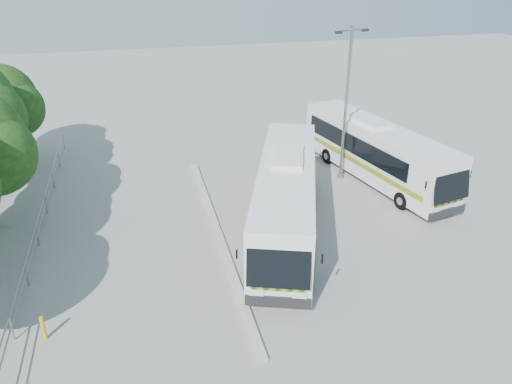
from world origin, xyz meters
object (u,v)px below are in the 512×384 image
object	(u,v)px
coach_main	(286,197)
lamppost	(347,99)
tree_far_e	(2,100)
coach_adjacent	(376,151)
bollard	(43,328)

from	to	relation	value
coach_main	lamppost	distance (m)	7.43
lamppost	tree_far_e	bearing A→B (deg)	145.08
coach_main	tree_far_e	bearing A→B (deg)	158.53
coach_adjacent	bollard	size ratio (longest dim) A/B	12.41
bollard	tree_far_e	bearing A→B (deg)	102.37
coach_main	coach_adjacent	world-z (taller)	coach_main
coach_adjacent	bollard	distance (m)	18.69
coach_main	coach_adjacent	bearing A→B (deg)	53.46
coach_adjacent	bollard	bearing A→B (deg)	-162.90
lamppost	coach_main	bearing A→B (deg)	-148.36
tree_far_e	lamppost	bearing A→B (deg)	-20.46
lamppost	bollard	size ratio (longest dim) A/B	9.07
coach_main	bollard	size ratio (longest dim) A/B	12.98
tree_far_e	lamppost	xyz separation A→B (m)	(18.18, -6.78, 0.65)
coach_adjacent	lamppost	xyz separation A→B (m)	(-1.72, 0.63, 2.86)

